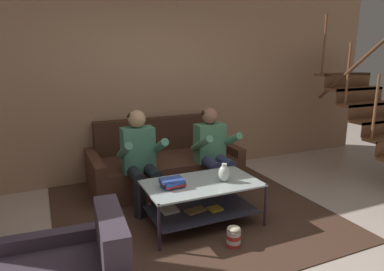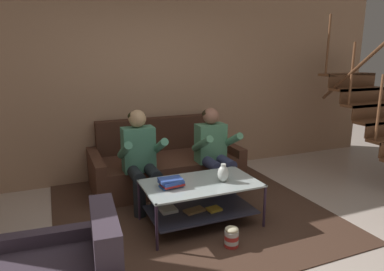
{
  "view_description": "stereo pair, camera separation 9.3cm",
  "coord_description": "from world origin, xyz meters",
  "views": [
    {
      "loc": [
        -1.37,
        -2.43,
        1.79
      ],
      "look_at": [
        0.19,
        1.06,
        0.89
      ],
      "focal_mm": 32.0,
      "sensor_mm": 36.0,
      "label": 1
    },
    {
      "loc": [
        -1.29,
        -2.47,
        1.79
      ],
      "look_at": [
        0.19,
        1.06,
        0.89
      ],
      "focal_mm": 32.0,
      "sensor_mm": 36.0,
      "label": 2
    }
  ],
  "objects": [
    {
      "name": "back_partition",
      "position": [
        0.0,
        2.46,
        1.45
      ],
      "size": [
        8.4,
        0.12,
        2.9
      ],
      "primitive_type": "cube",
      "color": "tan",
      "rests_on": "ground"
    },
    {
      "name": "coffee_table",
      "position": [
        0.1,
        0.63,
        0.31
      ],
      "size": [
        1.21,
        0.69,
        0.47
      ],
      "color": "#B2C0C0",
      "rests_on": "ground"
    },
    {
      "name": "person_seated_left",
      "position": [
        -0.35,
        1.33,
        0.63
      ],
      "size": [
        0.5,
        0.58,
        1.16
      ],
      "color": "black",
      "rests_on": "ground"
    },
    {
      "name": "book_stack",
      "position": [
        -0.21,
        0.64,
        0.52
      ],
      "size": [
        0.25,
        0.21,
        0.09
      ],
      "color": "#2862B3",
      "rests_on": "coffee_table"
    },
    {
      "name": "popcorn_tub",
      "position": [
        0.2,
        0.1,
        0.1
      ],
      "size": [
        0.14,
        0.14,
        0.21
      ],
      "color": "red",
      "rests_on": "ground"
    },
    {
      "name": "vase",
      "position": [
        0.35,
        0.57,
        0.57
      ],
      "size": [
        0.12,
        0.12,
        0.2
      ],
      "color": "silver",
      "rests_on": "coffee_table"
    },
    {
      "name": "person_seated_right",
      "position": [
        0.62,
        1.33,
        0.61
      ],
      "size": [
        0.5,
        0.58,
        1.13
      ],
      "color": "#323658",
      "rests_on": "ground"
    },
    {
      "name": "area_rug",
      "position": [
        0.12,
        1.15,
        0.01
      ],
      "size": [
        3.0,
        3.23,
        0.01
      ],
      "color": "#4A3125",
      "rests_on": "ground"
    },
    {
      "name": "couch",
      "position": [
        0.13,
        1.92,
        0.28
      ],
      "size": [
        2.01,
        1.0,
        0.89
      ],
      "color": "#4F2F22",
      "rests_on": "ground"
    },
    {
      "name": "staircase_run",
      "position": [
        3.21,
        0.99,
        0.87
      ],
      "size": [
        0.99,
        1.79,
        2.42
      ],
      "color": "brown",
      "rests_on": "ground"
    },
    {
      "name": "ground",
      "position": [
        0.0,
        0.0,
        0.0
      ],
      "size": [
        16.8,
        16.8,
        0.0
      ],
      "primitive_type": "plane",
      "color": "beige"
    }
  ]
}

